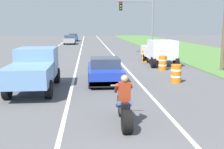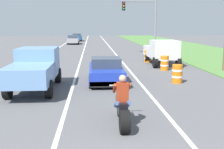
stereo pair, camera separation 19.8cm
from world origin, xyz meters
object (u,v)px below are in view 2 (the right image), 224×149
Objects in this scene: distant_car_far_ahead at (73,40)px; traffic_light_mast_near at (145,17)px; motorcycle_with_rider at (122,108)px; construction_barrel_far at (148,56)px; sports_car_blue at (106,71)px; construction_barrel_nearest at (177,74)px; construction_barrel_mid at (165,63)px; pickup_truck_right_shoulder_white at (161,51)px; distant_car_further_ahead at (77,37)px; pickup_truck_left_lane_light_blue at (35,67)px.

traffic_light_mast_near is at bearing -62.09° from distant_car_far_ahead.
motorcycle_with_rider is 2.21× the size of construction_barrel_far.
distant_car_far_ahead is at bearing 96.90° from sports_car_blue.
construction_barrel_mid is at bearing 84.17° from construction_barrel_nearest.
distant_car_further_ahead is (-8.42, 34.28, -0.33)m from pickup_truck_right_shoulder_white.
pickup_truck_left_lane_light_blue is at bearing 125.23° from motorcycle_with_rider.
distant_car_far_ahead reaches higher than construction_barrel_mid.
construction_barrel_nearest is at bearing -97.15° from pickup_truck_right_shoulder_white.
construction_barrel_far is at bearing 89.26° from construction_barrel_nearest.
distant_car_far_ahead is (-0.32, 33.19, -0.33)m from pickup_truck_left_lane_light_blue.
pickup_truck_right_shoulder_white reaches higher than distant_car_far_ahead.
pickup_truck_right_shoulder_white is at bearing -71.05° from distant_car_far_ahead.
motorcycle_with_rider reaches higher than construction_barrel_mid.
distant_car_further_ahead is at bearing 102.13° from construction_barrel_mid.
motorcycle_with_rider is 47.84m from distant_car_further_ahead.
sports_car_blue is at bearing 25.86° from pickup_truck_left_lane_light_blue.
traffic_light_mast_near reaches higher than pickup_truck_right_shoulder_white.
motorcycle_with_rider is at bearing -111.29° from construction_barrel_mid.
pickup_truck_right_shoulder_white is 26.39m from distant_car_far_ahead.
construction_barrel_nearest is at bearing -95.83° from construction_barrel_mid.
pickup_truck_right_shoulder_white is at bearing -63.73° from construction_barrel_far.
traffic_light_mast_near reaches higher than construction_barrel_nearest.
traffic_light_mast_near is at bearing 62.95° from pickup_truck_left_lane_light_blue.
motorcycle_with_rider is 0.55× the size of distant_car_further_ahead.
sports_car_blue is 4.30× the size of construction_barrel_far.
pickup_truck_left_lane_light_blue reaches higher than sports_car_blue.
pickup_truck_left_lane_light_blue is 4.80× the size of construction_barrel_far.
distant_car_further_ahead is at bearing 94.59° from motorcycle_with_rider.
distant_car_far_ahead is (-3.81, 31.49, 0.14)m from sports_car_blue.
motorcycle_with_rider is 6.87m from sports_car_blue.
construction_barrel_mid is 0.25× the size of distant_car_far_ahead.
construction_barrel_far is at bearing -98.40° from traffic_light_mast_near.
sports_car_blue is at bearing 91.39° from motorcycle_with_rider.
distant_car_far_ahead reaches higher than construction_barrel_nearest.
pickup_truck_right_shoulder_white reaches higher than motorcycle_with_rider.
sports_car_blue is at bearing -108.49° from traffic_light_mast_near.
construction_barrel_mid is at bearing -99.19° from pickup_truck_right_shoulder_white.
pickup_truck_right_shoulder_white is 4.80× the size of construction_barrel_far.
sports_car_blue is at bearing -83.10° from distant_car_far_ahead.
distant_car_far_ahead is (-7.79, 23.38, 0.27)m from construction_barrel_far.
pickup_truck_right_shoulder_white is at bearing 44.94° from pickup_truck_left_lane_light_blue.
construction_barrel_nearest is (-1.11, -15.46, -3.45)m from traffic_light_mast_near.
traffic_light_mast_near is 6.00× the size of construction_barrel_far.
pickup_truck_left_lane_light_blue reaches higher than construction_barrel_far.
construction_barrel_far is 33.58m from distant_car_further_ahead.
construction_barrel_far is at bearing 75.73° from motorcycle_with_rider.
motorcycle_with_rider reaches higher than distant_car_far_ahead.
traffic_light_mast_near is 11.69m from construction_barrel_mid.
distant_car_far_ahead is (-8.79, 16.60, -3.18)m from traffic_light_mast_near.
construction_barrel_far is (-0.78, 1.58, -0.60)m from pickup_truck_right_shoulder_white.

